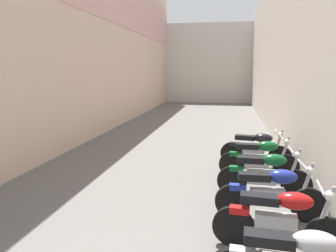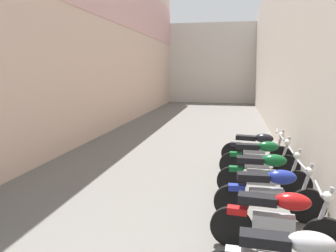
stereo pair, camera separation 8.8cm
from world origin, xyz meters
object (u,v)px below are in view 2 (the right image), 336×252
Objects in this scene: motorcycle_fifth at (270,193)px; motorcycle_eighth at (257,148)px; motorcycle_sixth at (264,173)px; motorcycle_fourth at (278,219)px; motorcycle_seventh at (260,158)px.

motorcycle_fifth is 1.01× the size of motorcycle_eighth.
motorcycle_fifth and motorcycle_eighth have the same top height.
motorcycle_fourth is at bearing -90.00° from motorcycle_sixth.
motorcycle_fifth is 1.00× the size of motorcycle_seventh.
motorcycle_sixth is at bearing 90.00° from motorcycle_fifth.
motorcycle_fifth is 1.00× the size of motorcycle_sixth.
motorcycle_fifth is at bearing -90.00° from motorcycle_eighth.
motorcycle_sixth is 1.19m from motorcycle_seventh.
motorcycle_seventh and motorcycle_eighth have the same top height.
motorcycle_eighth is at bearing 90.01° from motorcycle_seventh.
motorcycle_fourth is 1.00× the size of motorcycle_fifth.
motorcycle_sixth and motorcycle_eighth have the same top height.
motorcycle_fifth is at bearing 90.00° from motorcycle_fourth.
motorcycle_seventh is 0.97m from motorcycle_eighth.
motorcycle_fourth is 2.06m from motorcycle_sixth.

